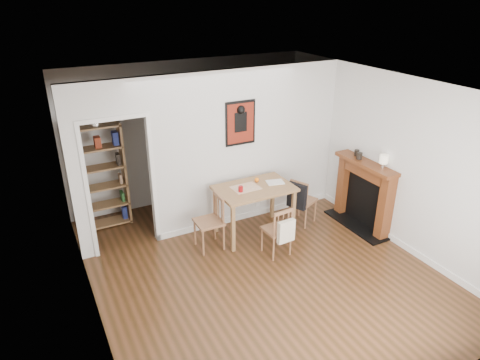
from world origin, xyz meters
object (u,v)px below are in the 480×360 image
chair_left (209,222)px  red_glass (241,189)px  bookshelf (102,177)px  mantel_lamp (384,160)px  fireplace (364,192)px  orange_fruit (257,180)px  notebook (275,182)px  chair_right (302,200)px  ceramic_jar_b (357,153)px  chair_front (277,230)px  ceramic_jar_a (359,156)px  dining_table (254,193)px

chair_left → red_glass: red_glass is taller
bookshelf → mantel_lamp: (3.84, -2.29, 0.41)m
red_glass → mantel_lamp: bearing=-22.7°
fireplace → red_glass: 2.12m
orange_fruit → notebook: bearing=-33.5°
fireplace → mantel_lamp: mantel_lamp is taller
chair_left → orange_fruit: (0.96, 0.23, 0.43)m
orange_fruit → chair_right: bearing=-17.6°
bookshelf → ceramic_jar_b: size_ratio=17.34×
chair_front → ceramic_jar_a: ceramic_jar_a is taller
bookshelf → fireplace: bookshelf is taller
dining_table → bookshelf: bearing=146.2°
ceramic_jar_b → chair_front: bearing=-168.2°
chair_right → dining_table: bearing=175.1°
ceramic_jar_a → ceramic_jar_b: (0.07, 0.14, -0.01)m
dining_table → ceramic_jar_a: size_ratio=10.79×
dining_table → red_glass: (-0.27, -0.05, 0.15)m
chair_right → ceramic_jar_b: size_ratio=8.04×
bookshelf → fireplace: size_ratio=1.42×
mantel_lamp → chair_front: bearing=172.9°
mantel_lamp → ceramic_jar_b: (-0.01, 0.58, -0.08)m
notebook → ceramic_jar_b: 1.46m
notebook → fireplace: bearing=-23.5°
mantel_lamp → chair_right: bearing=136.9°
chair_right → fireplace: (0.87, -0.52, 0.19)m
bookshelf → chair_right: bearing=-26.3°
chair_right → fireplace: bearing=-31.1°
chair_left → chair_right: chair_left is taller
fireplace → orange_fruit: bearing=154.8°
fireplace → red_glass: size_ratio=13.18×
dining_table → chair_left: 0.88m
chair_front → ceramic_jar_a: size_ratio=7.07×
ceramic_jar_b → bookshelf: bearing=156.1°
dining_table → chair_front: 0.75m
chair_front → red_glass: size_ratio=8.42×
bookshelf → ceramic_jar_b: (3.83, -1.70, 0.33)m
chair_left → orange_fruit: size_ratio=12.16×
mantel_lamp → ceramic_jar_a: bearing=100.0°
chair_front → ceramic_jar_b: (1.74, 0.36, 0.81)m
chair_right → ceramic_jar_b: bearing=-15.3°
bookshelf → orange_fruit: bookshelf is taller
dining_table → ceramic_jar_b: ceramic_jar_b is taller
fireplace → orange_fruit: size_ratio=17.27×
red_glass → notebook: red_glass is taller
dining_table → fireplace: bearing=-18.8°
ceramic_jar_a → fireplace: bearing=-65.1°
red_glass → mantel_lamp: size_ratio=0.45×
ceramic_jar_a → ceramic_jar_b: ceramic_jar_a is taller
chair_right → chair_front: chair_right is taller
ceramic_jar_b → chair_left: bearing=174.4°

